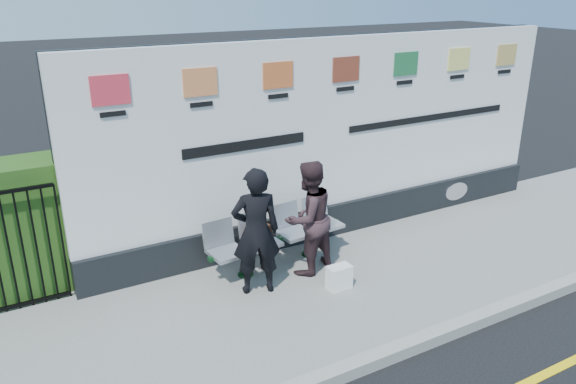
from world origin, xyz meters
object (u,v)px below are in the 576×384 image
at_px(woman_left, 256,231).
at_px(bench, 278,250).
at_px(woman_right, 308,218).
at_px(billboard, 340,152).

bearing_deg(woman_left, bench, -123.38).
bearing_deg(woman_left, woman_right, -154.68).
xyz_separation_m(bench, woman_right, (0.27, -0.35, 0.57)).
bearing_deg(bench, woman_right, -58.06).
height_order(billboard, woman_left, billboard).
distance_m(billboard, woman_left, 2.24).
xyz_separation_m(billboard, bench, (-1.36, -0.55, -1.08)).
bearing_deg(woman_right, woman_left, -3.88).
relative_size(bench, woman_left, 1.23).
bearing_deg(bench, woman_left, -145.30).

